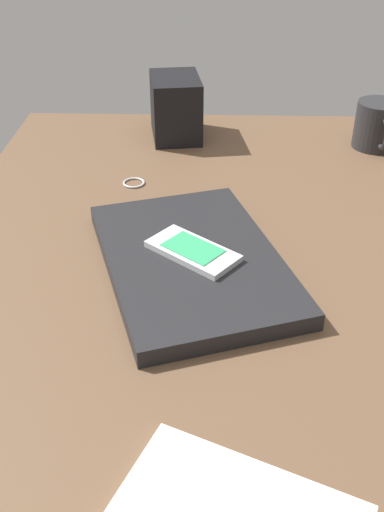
{
  "coord_description": "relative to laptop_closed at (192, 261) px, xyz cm",
  "views": [
    {
      "loc": [
        60.19,
        -1.85,
        47.54
      ],
      "look_at": [
        -3.17,
        -3.72,
        5.0
      ],
      "focal_mm": 41.26,
      "sensor_mm": 36.0,
      "label": 1
    }
  ],
  "objects": [
    {
      "name": "desk_surface",
      "position": [
        3.17,
        3.72,
        -2.68
      ],
      "size": [
        120.0,
        80.0,
        3.0
      ],
      "primitive_type": "cube",
      "color": "brown",
      "rests_on": "ground"
    },
    {
      "name": "laptop_closed",
      "position": [
        0.0,
        0.0,
        0.0
      ],
      "size": [
        37.48,
        30.66,
        2.36
      ],
      "primitive_type": "cube",
      "rotation": [
        0.0,
        0.0,
        0.32
      ],
      "color": "black",
      "rests_on": "desk_surface"
    },
    {
      "name": "coffee_mug",
      "position": [
        -40.87,
        33.02,
        3.08
      ],
      "size": [
        11.47,
        8.27,
        8.52
      ],
      "color": "#262628",
      "rests_on": "desk_surface"
    },
    {
      "name": "key_ring",
      "position": [
        -24.3,
        -10.43,
        -1.0
      ],
      "size": [
        3.68,
        3.68,
        0.36
      ],
      "primitive_type": "torus",
      "color": "silver",
      "rests_on": "desk_surface"
    },
    {
      "name": "desk_organizer",
      "position": [
        -45.08,
        -4.43,
        4.59
      ],
      "size": [
        13.69,
        10.7,
        11.53
      ],
      "primitive_type": "cube",
      "rotation": [
        0.0,
        0.0,
        0.15
      ],
      "color": "black",
      "rests_on": "desk_surface"
    },
    {
      "name": "cell_phone_on_laptop",
      "position": [
        -0.0,
        0.1,
        1.63
      ],
      "size": [
        12.03,
        12.94,
        0.97
      ],
      "color": "silver",
      "rests_on": "laptop_closed"
    }
  ]
}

